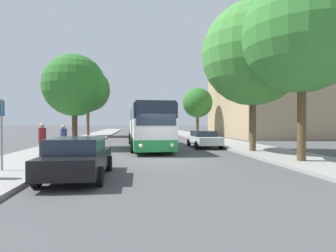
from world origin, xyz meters
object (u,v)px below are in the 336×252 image
Objects in this scene: parked_car_right_near at (204,139)px; pedestrian_waiting_near at (42,141)px; parked_car_left_curb at (78,157)px; bus_front at (148,125)px; bus_middle at (140,124)px; bus_stop_sign at (1,126)px; tree_left_near at (88,90)px; tree_right_far at (302,34)px; pedestrian_waiting_far at (64,140)px; tree_right_near at (253,54)px; tree_right_mid at (198,103)px; tree_left_far at (74,86)px.

pedestrian_waiting_near is at bearing 32.08° from parked_car_right_near.
parked_car_left_curb is at bearing 153.89° from pedestrian_waiting_near.
bus_front is 15.57m from bus_middle.
bus_front is 4.57m from parked_car_right_near.
bus_front is 11.62m from bus_stop_sign.
pedestrian_waiting_near is 0.19× the size of tree_left_near.
tree_right_far is at bearing 105.61° from parked_car_right_near.
parked_car_left_curb is at bearing -107.57° from bus_front.
bus_middle reaches higher than bus_stop_sign.
tree_left_near reaches higher than bus_middle.
pedestrian_waiting_far is 12.87m from tree_right_near.
tree_left_near is 30.01m from tree_right_far.
bus_middle is 8.83m from tree_left_near.
parked_car_left_curb is 30.18m from tree_right_mid.
pedestrian_waiting_near reaches higher than parked_car_right_near.
bus_middle is 2.58× the size of parked_car_right_near.
tree_left_near is at bearing -57.07° from parked_car_right_near.
tree_right_mid is (3.74, 17.16, 4.16)m from parked_car_right_near.
tree_left_far reaches higher than pedestrian_waiting_far.
tree_left_near is at bearing 118.82° from tree_right_far.
tree_left_far is (-10.00, 0.49, 4.10)m from parked_car_right_near.
parked_car_right_near is 22.17m from tree_left_near.
tree_right_far is (14.46, -26.29, -0.29)m from tree_left_near.
tree_left_far reaches higher than pedestrian_waiting_near.
bus_stop_sign is 3.00m from pedestrian_waiting_near.
parked_car_right_near is (7.49, 10.55, -0.06)m from parked_car_left_curb.
bus_front reaches higher than bus_middle.
tree_right_mid is at bearing 7.47° from bus_middle.
pedestrian_waiting_near is 0.19× the size of tree_right_near.
pedestrian_waiting_far is at bearing 109.67° from parked_car_left_curb.
tree_left_far is at bearing 144.22° from tree_right_far.
tree_right_far is at bearing -54.34° from bus_front.
parked_car_right_near is 1.53× the size of bus_stop_sign.
bus_middle is 21.26m from pedestrian_waiting_far.
tree_right_mid reaches higher than parked_car_right_near.
tree_right_near reaches higher than pedestrian_waiting_far.
tree_left_near is (-11.92, 17.75, 5.85)m from parked_car_right_near.
tree_left_far reaches higher than bus_front.
parked_car_right_near is 10.82m from tree_left_far.
bus_stop_sign is 13.88m from tree_right_far.
bus_front is at bearing 75.36° from parked_car_left_curb.
tree_left_far is (0.60, 9.86, 2.96)m from bus_stop_sign.
tree_right_near is (11.67, 0.58, 5.40)m from pedestrian_waiting_far.
tree_right_near is (9.67, 6.48, 5.66)m from parked_car_left_curb.
bus_front reaches higher than pedestrian_waiting_far.
tree_right_mid is (15.66, -0.59, -1.70)m from tree_left_near.
tree_left_near is (-4.43, 28.30, 5.80)m from parked_car_left_curb.
pedestrian_waiting_near is 0.20× the size of tree_right_far.
bus_stop_sign is at bearing 160.04° from parked_car_left_curb.
tree_right_near is at bearing 94.68° from tree_right_far.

